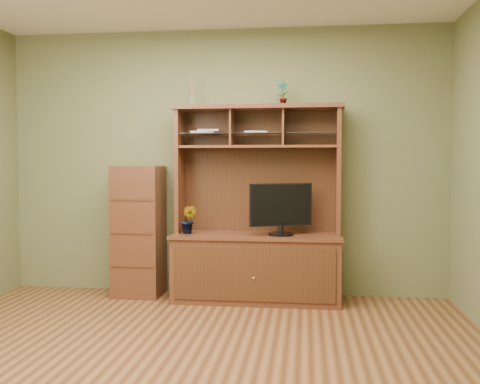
# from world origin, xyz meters

# --- Properties ---
(room) EXTENTS (4.54, 4.04, 2.74)m
(room) POSITION_xyz_m (0.00, 0.00, 1.35)
(room) COLOR #4F2D16
(room) RESTS_ON ground
(media_hutch) EXTENTS (1.66, 0.61, 1.90)m
(media_hutch) POSITION_xyz_m (0.37, 1.73, 0.52)
(media_hutch) COLOR #452113
(media_hutch) RESTS_ON room
(monitor) EXTENTS (0.59, 0.31, 0.50)m
(monitor) POSITION_xyz_m (0.61, 1.65, 0.91)
(monitor) COLOR black
(monitor) RESTS_ON media_hutch
(orchid_plant) EXTENTS (0.17, 0.15, 0.28)m
(orchid_plant) POSITION_xyz_m (-0.29, 1.65, 0.79)
(orchid_plant) COLOR #22541C
(orchid_plant) RESTS_ON media_hutch
(top_plant) EXTENTS (0.13, 0.09, 0.24)m
(top_plant) POSITION_xyz_m (0.61, 1.80, 2.02)
(top_plant) COLOR #356924
(top_plant) RESTS_ON media_hutch
(reed_diffuser) EXTENTS (0.06, 0.06, 0.32)m
(reed_diffuser) POSITION_xyz_m (-0.29, 1.80, 2.02)
(reed_diffuser) COLOR silver
(reed_diffuser) RESTS_ON media_hutch
(magazines) EXTENTS (0.78, 0.21, 0.04)m
(magazines) POSITION_xyz_m (0.01, 1.81, 1.65)
(magazines) COLOR #B7B7BC
(magazines) RESTS_ON media_hutch
(side_cabinet) EXTENTS (0.47, 0.43, 1.31)m
(side_cabinet) POSITION_xyz_m (-0.84, 1.77, 0.65)
(side_cabinet) COLOR #452113
(side_cabinet) RESTS_ON room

